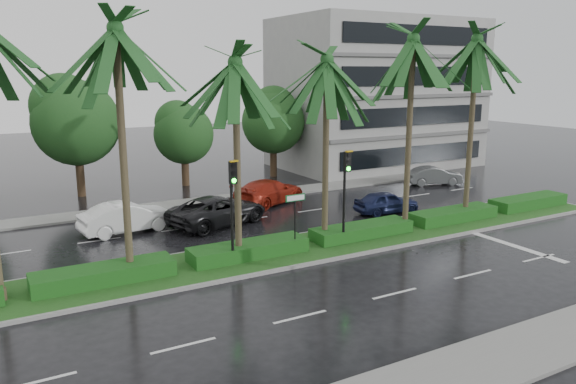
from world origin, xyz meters
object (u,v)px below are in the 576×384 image
car_white (127,217)px  car_grey (434,176)px  car_darkgrey (218,210)px  car_blue (386,202)px  signal_median_left (233,197)px  street_sign (295,209)px  car_red (269,192)px

car_white → car_grey: (21.82, 1.31, -0.12)m
car_darkgrey → car_blue: 9.55m
car_white → car_grey: car_white is taller
car_white → car_grey: 21.86m
signal_median_left → street_sign: 3.13m
car_darkgrey → car_blue: bearing=-123.0°
signal_median_left → car_grey: size_ratio=1.12×
signal_median_left → street_sign: signal_median_left is taller
signal_median_left → car_blue: signal_median_left is taller
car_darkgrey → car_red: 5.32m
signal_median_left → car_white: size_ratio=0.94×
car_red → car_white: bearing=78.6°
signal_median_left → car_white: signal_median_left is taller
car_blue → car_red: bearing=48.8°
signal_median_left → car_blue: bearing=20.0°
street_sign → car_grey: bearing=27.7°
car_red → car_blue: car_red is taller
street_sign → car_darkgrey: size_ratio=0.47×
car_white → car_darkgrey: 4.59m
signal_median_left → street_sign: (3.00, 0.18, -0.87)m
car_white → car_grey: bearing=-93.3°
car_blue → car_grey: bearing=-53.1°
car_red → car_blue: (4.73, -5.29, -0.12)m
car_red → car_grey: size_ratio=1.32×
street_sign → car_red: 9.96m
car_darkgrey → car_white: bearing=60.6°
street_sign → car_red: (3.53, 9.21, -1.38)m
car_grey → signal_median_left: bearing=135.0°
street_sign → car_darkgrey: street_sign is taller
car_red → car_grey: 12.83m
car_blue → car_darkgrey: bearing=82.1°
car_red → car_blue: 7.10m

